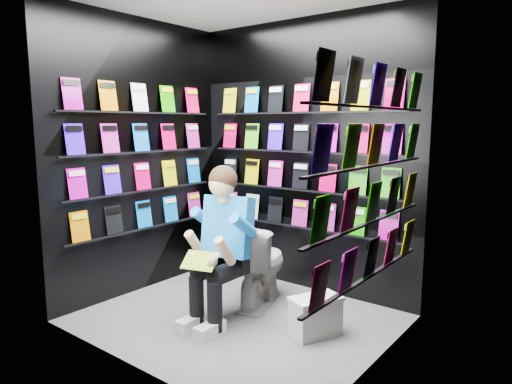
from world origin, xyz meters
The scene contains 13 objects.
floor centered at (0.00, 0.00, 0.00)m, with size 2.40×2.40×0.00m, color slate.
wall_back centered at (0.00, 1.00, 1.30)m, with size 2.40×0.04×2.60m, color black.
wall_front centered at (0.00, -1.00, 1.30)m, with size 2.40×0.04×2.60m, color black.
wall_left centered at (-1.20, 0.00, 1.30)m, with size 0.04×2.00×2.60m, color black.
wall_right centered at (1.20, 0.00, 1.30)m, with size 0.04×2.00×2.60m, color black.
comics_back centered at (0.00, 0.97, 1.31)m, with size 2.10×0.06×1.37m, color #BC0E4C, non-canonical shape.
comics_left centered at (-1.17, 0.00, 1.31)m, with size 0.06×1.70×1.37m, color #BC0E4C, non-canonical shape.
comics_right centered at (1.17, 0.00, 1.31)m, with size 0.06×1.70×1.37m, color #BC0E4C, non-canonical shape.
toilet centered at (-0.06, 0.37, 0.37)m, with size 0.42×0.75×0.73m, color silver.
longbox centered at (0.67, 0.15, 0.14)m, with size 0.20×0.37×0.28m, color white.
longbox_lid centered at (0.67, 0.15, 0.29)m, with size 0.22×0.39×0.03m, color white.
reader centered at (-0.06, -0.01, 0.77)m, with size 0.52×0.75×1.39m, color #1683ED, non-canonical shape.
held_comic centered at (-0.06, -0.36, 0.58)m, with size 0.27×0.01×0.19m, color green.
Camera 1 is at (2.35, -2.76, 1.62)m, focal length 32.00 mm.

